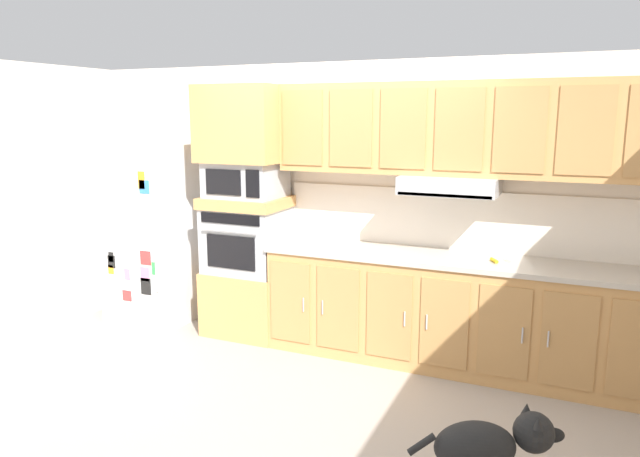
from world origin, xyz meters
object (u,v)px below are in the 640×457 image
microwave (246,179)px  screwdriver (495,260)px  dog (489,446)px  built_in_oven (247,239)px  refrigerator (153,234)px

microwave → screwdriver: bearing=-1.1°
screwdriver → dog: screwdriver is taller
built_in_oven → microwave: bearing=-0.8°
screwdriver → refrigerator: bearing=-179.6°
microwave → built_in_oven: bearing=179.2°
built_in_oven → dog: (2.46, -1.75, -0.54)m
refrigerator → dog: (3.50, -1.68, -0.52)m
microwave → dog: microwave is taller
built_in_oven → dog: size_ratio=0.92×
built_in_oven → microwave: size_ratio=1.09×
built_in_oven → dog: 3.06m
built_in_oven → microwave: microwave is taller
microwave → dog: (2.46, -1.75, -1.10)m
refrigerator → screwdriver: (3.29, 0.02, 0.05)m
refrigerator → microwave: 1.20m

